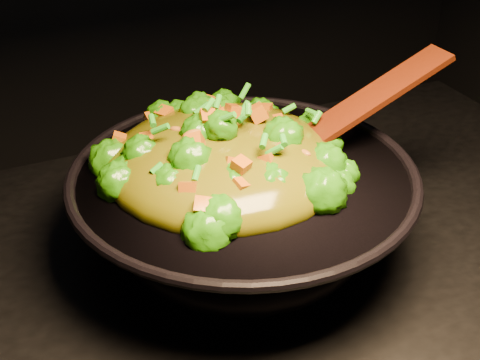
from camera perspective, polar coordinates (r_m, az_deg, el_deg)
name	(u,v)px	position (r m, az deg, el deg)	size (l,w,h in m)	color
wok	(243,213)	(0.90, 0.26, -2.85)	(0.44, 0.44, 0.12)	black
stir_fry	(224,131)	(0.85, -1.38, 4.19)	(0.31, 0.31, 0.11)	#287A08
spatula	(351,112)	(0.91, 9.44, 5.76)	(0.32, 0.05, 0.01)	#3C1109
back_pot	(244,156)	(1.04, 0.36, 2.03)	(0.19, 0.19, 0.11)	black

